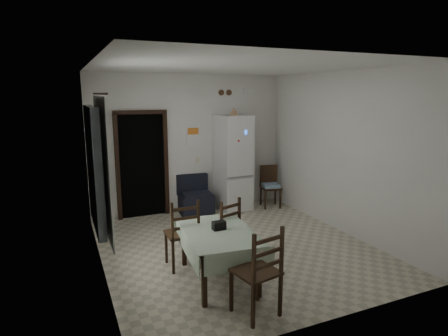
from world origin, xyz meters
TOP-DOWN VIEW (x-y plane):
  - ground at (0.00, 0.00)m, footprint 4.50×4.50m
  - ceiling at (0.00, 0.00)m, footprint 4.20×4.50m
  - wall_back at (0.00, 2.25)m, footprint 4.20×0.02m
  - wall_front at (0.00, -2.25)m, footprint 4.20×0.02m
  - wall_left at (-2.10, 0.00)m, footprint 0.02×4.50m
  - wall_right at (2.10, 0.00)m, footprint 0.02×4.50m
  - doorway at (-1.05, 2.45)m, footprint 1.06×0.52m
  - window_recess at (-2.15, -0.20)m, footprint 0.10×1.20m
  - curtain at (-2.04, -0.20)m, footprint 0.02×1.45m
  - curtain_rod at (-2.03, -0.20)m, footprint 0.02×1.60m
  - calendar at (0.05, 2.24)m, footprint 0.28×0.02m
  - calendar_image at (0.05, 2.23)m, footprint 0.24×0.01m
  - light_switch at (0.15, 2.24)m, footprint 0.08×0.02m
  - vent_left at (0.70, 2.23)m, footprint 0.12×0.03m
  - vent_right at (0.88, 2.23)m, footprint 0.12×0.03m
  - emergency_light at (1.35, 2.21)m, footprint 0.25×0.07m
  - fridge at (0.85, 1.93)m, footprint 0.72×0.72m
  - tan_cone at (0.85, 1.91)m, footprint 0.20×0.20m
  - navy_seat at (-0.01, 1.93)m, footprint 0.73×0.71m
  - corner_chair at (1.68, 1.74)m, footprint 0.48×0.48m
  - dining_table at (-0.69, -0.88)m, footprint 1.02×1.43m
  - black_bag at (-0.66, -0.83)m, footprint 0.18×0.11m
  - dining_chair_far_left at (-1.01, -0.28)m, footprint 0.45×0.45m
  - dining_chair_far_right at (-0.36, -0.27)m, footprint 0.52×0.52m
  - dining_chair_near_head at (-0.61, -1.79)m, footprint 0.54×0.54m

SIDE VIEW (x-z plane):
  - ground at x=0.00m, z-range 0.00..0.00m
  - dining_table at x=-0.69m, z-range 0.00..0.70m
  - navy_seat at x=-0.01m, z-range 0.00..0.81m
  - corner_chair at x=1.68m, z-range 0.00..0.92m
  - dining_chair_far_right at x=-0.36m, z-range 0.00..0.97m
  - dining_chair_far_left at x=-1.01m, z-range 0.00..1.04m
  - dining_chair_near_head at x=-0.61m, z-range 0.00..1.08m
  - black_bag at x=-0.66m, z-range 0.70..0.82m
  - fridge at x=0.85m, z-range 0.00..2.05m
  - doorway at x=-1.05m, z-range -0.05..2.17m
  - light_switch at x=0.15m, z-range 1.04..1.16m
  - wall_back at x=0.00m, z-range 0.00..2.90m
  - wall_front at x=0.00m, z-range 0.00..2.90m
  - wall_left at x=-2.10m, z-range 0.00..2.90m
  - wall_right at x=2.10m, z-range 0.00..2.90m
  - window_recess at x=-2.15m, z-range 0.75..2.35m
  - curtain at x=-2.04m, z-range 0.62..2.48m
  - calendar at x=0.05m, z-range 1.42..1.82m
  - calendar_image at x=0.05m, z-range 1.65..1.79m
  - tan_cone at x=0.85m, z-range 2.05..2.22m
  - curtain_rod at x=-2.03m, z-range 2.49..2.51m
  - vent_left at x=0.70m, z-range 2.46..2.58m
  - vent_right at x=0.88m, z-range 2.46..2.58m
  - emergency_light at x=1.35m, z-range 2.50..2.59m
  - ceiling at x=0.00m, z-range 2.89..2.91m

